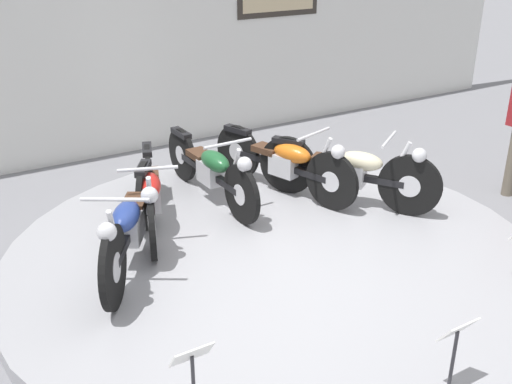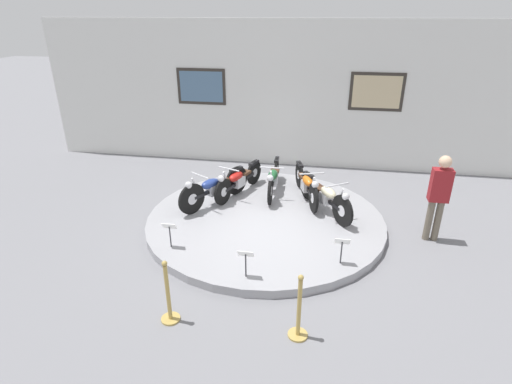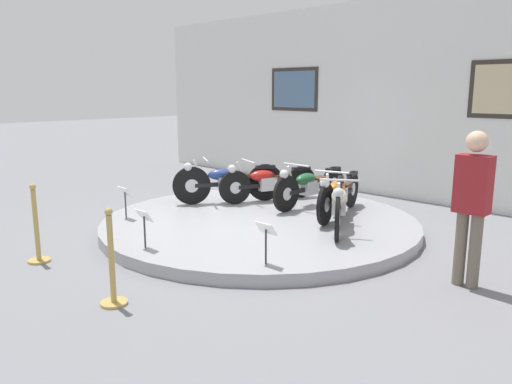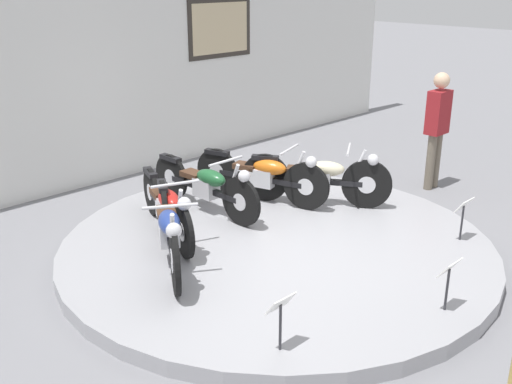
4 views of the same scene
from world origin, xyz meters
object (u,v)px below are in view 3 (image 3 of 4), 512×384
object	(u,v)px
motorcycle_blue	(227,181)
motorcycle_orange	(339,193)
info_placard_front_centre	(144,221)
info_placard_front_right	(266,234)
motorcycle_red	(267,181)
stanchion_post_left_of_entry	(37,236)
visitor_standing	(472,200)
motorcycle_green	(309,185)
motorcycle_cream	(339,202)
stanchion_post_right_of_entry	(112,273)
info_placard_front_left	(125,196)

from	to	relation	value
motorcycle_blue	motorcycle_orange	bearing A→B (deg)	16.62
info_placard_front_centre	info_placard_front_right	xyz separation A→B (m)	(1.53, 0.65, 0.00)
motorcycle_blue	info_placard_front_centre	distance (m)	2.82
motorcycle_red	stanchion_post_left_of_entry	size ratio (longest dim) A/B	1.80
visitor_standing	stanchion_post_left_of_entry	size ratio (longest dim) A/B	1.71
motorcycle_blue	motorcycle_red	xyz separation A→B (m)	(0.43, 0.60, -0.03)
motorcycle_red	motorcycle_green	distance (m)	0.83
motorcycle_blue	motorcycle_cream	bearing A→B (deg)	-0.02
stanchion_post_left_of_entry	motorcycle_red	bearing A→B (deg)	88.15
motorcycle_cream	visitor_standing	world-z (taller)	visitor_standing
motorcycle_blue	motorcycle_green	bearing A→B (deg)	34.43
motorcycle_orange	stanchion_post_right_of_entry	xyz separation A→B (m)	(0.14, -4.14, -0.20)
motorcycle_green	info_placard_front_right	world-z (taller)	motorcycle_green
info_placard_front_left	visitor_standing	size ratio (longest dim) A/B	0.29
motorcycle_blue	motorcycle_cream	distance (m)	2.45
motorcycle_blue	stanchion_post_left_of_entry	distance (m)	3.56
motorcycle_green	stanchion_post_left_of_entry	size ratio (longest dim) A/B	1.92
info_placard_front_left	motorcycle_red	bearing A→B (deg)	73.57
motorcycle_blue	visitor_standing	xyz separation A→B (m)	(4.54, -0.51, 0.43)
info_placard_front_left	visitor_standing	xyz separation A→B (m)	(4.85, 1.39, 0.47)
motorcycle_red	info_placard_front_centre	bearing A→B (deg)	-75.78
motorcycle_cream	info_placard_front_centre	distance (m)	2.82
motorcycle_cream	visitor_standing	distance (m)	2.19
motorcycle_cream	visitor_standing	size ratio (longest dim) A/B	0.97
motorcycle_green	info_placard_front_centre	xyz separation A→B (m)	(-0.00, -3.38, -0.01)
info_placard_front_right	motorcycle_green	bearing A→B (deg)	119.26
motorcycle_green	stanchion_post_right_of_entry	xyz separation A→B (m)	(0.93, -4.38, -0.20)
motorcycle_red	motorcycle_orange	bearing A→B (deg)	0.04
motorcycle_red	info_placard_front_centre	world-z (taller)	motorcycle_red
motorcycle_red	stanchion_post_right_of_entry	xyz separation A→B (m)	(1.73, -4.14, -0.19)
motorcycle_red	motorcycle_green	size ratio (longest dim) A/B	0.94
info_placard_front_left	stanchion_post_right_of_entry	size ratio (longest dim) A/B	0.50
motorcycle_green	stanchion_post_left_of_entry	world-z (taller)	stanchion_post_left_of_entry
motorcycle_orange	motorcycle_green	bearing A→B (deg)	163.36
visitor_standing	info_placard_front_centre	bearing A→B (deg)	-148.42
stanchion_post_left_of_entry	info_placard_front_centre	bearing A→B (deg)	46.99
info_placard_front_left	stanchion_post_left_of_entry	bearing A→B (deg)	-69.92
info_placard_front_right	stanchion_post_left_of_entry	world-z (taller)	stanchion_post_left_of_entry
motorcycle_red	motorcycle_orange	xyz separation A→B (m)	(1.59, 0.00, 0.01)
motorcycle_orange	info_placard_front_right	bearing A→B (deg)	-73.51
motorcycle_green	motorcycle_blue	bearing A→B (deg)	-145.57
info_placard_front_centre	info_placard_front_left	bearing A→B (deg)	157.08
stanchion_post_left_of_entry	stanchion_post_right_of_entry	size ratio (longest dim) A/B	1.00
motorcycle_blue	stanchion_post_left_of_entry	size ratio (longest dim) A/B	1.71
motorcycle_blue	info_placard_front_right	distance (m)	3.34
stanchion_post_left_of_entry	motorcycle_green	bearing A→B (deg)	77.99
motorcycle_cream	info_placard_front_left	world-z (taller)	motorcycle_cream
visitor_standing	info_placard_front_right	bearing A→B (deg)	-142.05
motorcycle_green	motorcycle_cream	distance (m)	1.48
info_placard_front_left	visitor_standing	distance (m)	5.06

